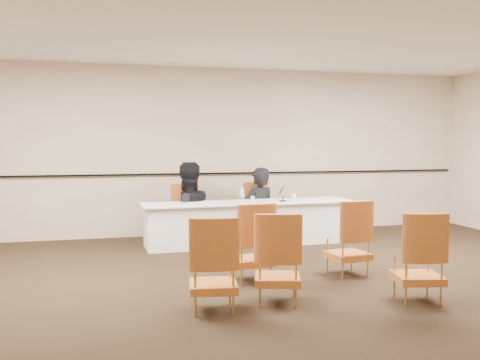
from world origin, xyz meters
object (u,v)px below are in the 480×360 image
drinking_glass (253,199)px  aud_chair_front_right (348,237)px  aud_chair_back_left (213,263)px  aud_chair_front_mid (251,242)px  panelist_main_chair (259,210)px  microphone (283,192)px  aud_chair_back_mid (278,257)px  water_bottle (242,194)px  aud_chair_back_right (418,256)px  panelist_second_chair (187,213)px  panel_table (249,223)px  coffee_cup (293,197)px  panelist_main (259,217)px  panelist_second (187,219)px

drinking_glass → aud_chair_front_right: size_ratio=0.11×
aud_chair_front_right → aud_chair_back_left: size_ratio=1.00×
drinking_glass → aud_chair_front_right: (0.59, -2.22, -0.27)m
aud_chair_front_mid → panelist_main_chair: bearing=68.1°
microphone → aud_chair_back_left: microphone is taller
microphone → drinking_glass: 0.51m
aud_chair_front_right → aud_chair_back_mid: bearing=-150.6°
aud_chair_front_right → aud_chair_back_left: (-1.93, -0.98, 0.00)m
water_bottle → aud_chair_back_right: size_ratio=0.27×
drinking_glass → aud_chair_front_mid: 2.32m
panelist_main_chair → microphone: (0.21, -0.65, 0.37)m
panelist_second_chair → aud_chair_front_mid: size_ratio=1.00×
panel_table → panelist_second_chair: 1.08m
coffee_cup → aud_chair_front_mid: size_ratio=0.14×
drinking_glass → microphone: bearing=-5.4°
coffee_cup → aud_chair_back_left: size_ratio=0.14×
panelist_main → aud_chair_back_left: panelist_main is taller
panelist_second_chair → aud_chair_back_mid: 3.70m
aud_chair_front_right → aud_chair_back_right: same height
microphone → coffee_cup: bearing=-7.1°
panelist_main_chair → aud_chair_back_mid: size_ratio=1.00×
panelist_main → panelist_main_chair: 0.12m
panelist_second → drinking_glass: bearing=135.6°
panelist_second_chair → microphone: bearing=-23.9°
water_bottle → aud_chair_back_mid: bearing=-98.4°
coffee_cup → drinking_glass: bearing=174.3°
panelist_main → aud_chair_front_right: panelist_main is taller
water_bottle → aud_chair_back_mid: (-0.46, -3.13, -0.34)m
coffee_cup → aud_chair_front_right: (-0.09, -2.15, -0.28)m
microphone → aud_chair_back_right: 3.41m
aud_chair_front_right → aud_chair_back_left: same height
aud_chair_front_right → microphone: bearing=86.0°
panelist_second → aud_chair_back_right: bearing=100.3°
microphone → coffee_cup: size_ratio=2.29×
water_bottle → coffee_cup: size_ratio=1.93×
aud_chair_front_mid → aud_chair_front_right: (1.25, -0.01, 0.00)m
panel_table → water_bottle: bearing=-164.9°
panelist_main_chair → aud_chair_front_right: size_ratio=1.00×
coffee_cup → aud_chair_front_right: 2.17m
panelist_second → panelist_main: bearing=167.2°
panelist_second → aud_chair_back_mid: (0.34, -3.68, 0.10)m
microphone → aud_chair_front_right: microphone is taller
aud_chair_front_mid → water_bottle: bearing=74.5°
aud_chair_back_mid → aud_chair_back_right: size_ratio=1.00×
aud_chair_front_mid → aud_chair_front_right: size_ratio=1.00×
microphone → panel_table: bearing=167.2°
microphone → aud_chair_back_right: size_ratio=0.32×
panelist_second → aud_chair_back_left: panelist_second is taller
drinking_glass → aud_chair_back_mid: bearing=-101.6°
panelist_main → aud_chair_back_left: bearing=48.0°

